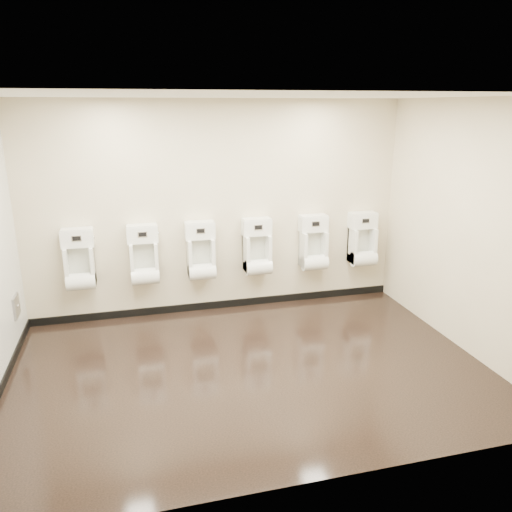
{
  "coord_description": "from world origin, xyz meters",
  "views": [
    {
      "loc": [
        -1.14,
        -4.64,
        2.72
      ],
      "look_at": [
        0.2,
        0.55,
        1.09
      ],
      "focal_mm": 35.0,
      "sensor_mm": 36.0,
      "label": 1
    }
  ],
  "objects_px": {
    "urinal_0": "(80,264)",
    "urinal_1": "(144,259)",
    "urinal_4": "(313,247)",
    "access_panel": "(16,306)",
    "urinal_3": "(257,251)",
    "urinal_2": "(201,255)",
    "urinal_5": "(363,243)"
  },
  "relations": [
    {
      "from": "urinal_0",
      "to": "urinal_1",
      "type": "height_order",
      "value": "same"
    },
    {
      "from": "urinal_1",
      "to": "urinal_4",
      "type": "relative_size",
      "value": 1.0
    },
    {
      "from": "access_panel",
      "to": "urinal_3",
      "type": "height_order",
      "value": "urinal_3"
    },
    {
      "from": "urinal_2",
      "to": "urinal_3",
      "type": "bearing_deg",
      "value": 0.0
    },
    {
      "from": "urinal_1",
      "to": "urinal_4",
      "type": "bearing_deg",
      "value": 0.0
    },
    {
      "from": "urinal_3",
      "to": "urinal_4",
      "type": "distance_m",
      "value": 0.81
    },
    {
      "from": "urinal_2",
      "to": "urinal_3",
      "type": "relative_size",
      "value": 1.0
    },
    {
      "from": "access_panel",
      "to": "urinal_4",
      "type": "relative_size",
      "value": 0.34
    },
    {
      "from": "urinal_3",
      "to": "urinal_5",
      "type": "height_order",
      "value": "same"
    },
    {
      "from": "access_panel",
      "to": "urinal_5",
      "type": "bearing_deg",
      "value": 5.27
    },
    {
      "from": "urinal_0",
      "to": "urinal_3",
      "type": "height_order",
      "value": "same"
    },
    {
      "from": "urinal_5",
      "to": "access_panel",
      "type": "bearing_deg",
      "value": -174.73
    },
    {
      "from": "urinal_4",
      "to": "urinal_2",
      "type": "bearing_deg",
      "value": 180.0
    },
    {
      "from": "urinal_1",
      "to": "urinal_2",
      "type": "distance_m",
      "value": 0.73
    },
    {
      "from": "urinal_4",
      "to": "urinal_5",
      "type": "height_order",
      "value": "same"
    },
    {
      "from": "urinal_4",
      "to": "urinal_1",
      "type": "bearing_deg",
      "value": 180.0
    },
    {
      "from": "urinal_1",
      "to": "access_panel",
      "type": "bearing_deg",
      "value": -164.22
    },
    {
      "from": "urinal_0",
      "to": "urinal_2",
      "type": "height_order",
      "value": "same"
    },
    {
      "from": "urinal_3",
      "to": "urinal_4",
      "type": "relative_size",
      "value": 1.0
    },
    {
      "from": "access_panel",
      "to": "urinal_0",
      "type": "bearing_deg",
      "value": 30.98
    },
    {
      "from": "urinal_2",
      "to": "urinal_4",
      "type": "relative_size",
      "value": 1.0
    },
    {
      "from": "urinal_0",
      "to": "urinal_5",
      "type": "bearing_deg",
      "value": 0.0
    },
    {
      "from": "urinal_3",
      "to": "urinal_4",
      "type": "height_order",
      "value": "same"
    },
    {
      "from": "urinal_3",
      "to": "urinal_2",
      "type": "bearing_deg",
      "value": 180.0
    },
    {
      "from": "access_panel",
      "to": "urinal_4",
      "type": "distance_m",
      "value": 3.82
    },
    {
      "from": "access_panel",
      "to": "urinal_3",
      "type": "xyz_separation_m",
      "value": [
        2.98,
        0.42,
        0.33
      ]
    },
    {
      "from": "urinal_5",
      "to": "urinal_2",
      "type": "bearing_deg",
      "value": 180.0
    },
    {
      "from": "urinal_1",
      "to": "urinal_3",
      "type": "distance_m",
      "value": 1.5
    },
    {
      "from": "urinal_0",
      "to": "urinal_3",
      "type": "distance_m",
      "value": 2.28
    },
    {
      "from": "urinal_3",
      "to": "urinal_5",
      "type": "xyz_separation_m",
      "value": [
        1.55,
        0.0,
        0.0
      ]
    },
    {
      "from": "urinal_0",
      "to": "urinal_5",
      "type": "height_order",
      "value": "same"
    },
    {
      "from": "urinal_3",
      "to": "access_panel",
      "type": "bearing_deg",
      "value": -172.01
    }
  ]
}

